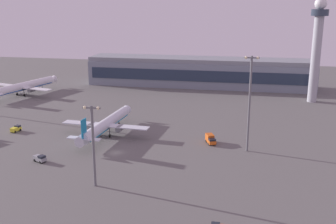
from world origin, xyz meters
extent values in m
plane|color=#605E5B|center=(0.00, 0.00, 0.00)|extent=(416.00, 416.00, 0.00)
cube|color=gray|center=(12.79, 114.88, 7.00)|extent=(129.08, 22.00, 14.00)
cube|color=#263347|center=(12.79, 103.68, 7.70)|extent=(123.92, 0.40, 6.16)
cube|color=gray|center=(12.79, 114.88, 15.20)|extent=(129.08, 19.80, 2.40)
cylinder|color=#A8A8B2|center=(72.21, 86.81, 20.69)|extent=(4.40, 4.40, 41.38)
cylinder|color=#2D3847|center=(72.21, 86.81, 42.88)|extent=(8.00, 8.00, 3.00)
sphere|color=silver|center=(72.21, 86.81, 46.90)|extent=(5.60, 5.60, 5.60)
cylinder|color=silver|center=(-9.33, 17.25, 4.24)|extent=(6.46, 37.44, 3.93)
cone|color=silver|center=(-7.98, 37.08, 4.24)|extent=(3.90, 2.73, 3.74)
cone|color=silver|center=(-10.69, -2.79, 4.24)|extent=(3.73, 3.13, 3.54)
cube|color=silver|center=(-9.40, 16.22, 4.04)|extent=(33.33, 6.38, 0.36)
cube|color=silver|center=(-10.56, -0.82, 4.45)|extent=(11.53, 3.25, 0.36)
cube|color=#1984B2|center=(-10.54, -0.51, 7.61)|extent=(0.54, 3.33, 6.73)
cylinder|color=slate|center=(-15.08, 16.60, 3.31)|extent=(2.53, 3.87, 2.28)
cylinder|color=slate|center=(-3.72, 15.83, 3.31)|extent=(2.53, 3.87, 2.28)
cube|color=#1984B2|center=(-9.33, 17.25, 3.16)|extent=(5.86, 34.44, 0.37)
cylinder|color=#333338|center=(-8.52, 29.14, 2.41)|extent=(0.29, 0.29, 3.67)
cylinder|color=black|center=(-8.52, 29.14, 0.57)|extent=(0.49, 1.16, 1.14)
cylinder|color=#333338|center=(-11.78, 14.82, 2.41)|extent=(0.29, 0.29, 3.67)
cylinder|color=black|center=(-11.78, 14.82, 0.57)|extent=(0.49, 1.16, 1.14)
cylinder|color=#333338|center=(-7.23, 14.51, 2.41)|extent=(0.29, 0.29, 3.67)
cylinder|color=black|center=(-7.23, 14.51, 0.57)|extent=(0.49, 1.16, 1.14)
cylinder|color=white|center=(-74.81, 72.01, 4.69)|extent=(14.76, 40.93, 4.35)
cone|color=white|center=(-69.18, 93.24, 4.69)|extent=(4.70, 3.71, 4.13)
cube|color=white|center=(-75.10, 70.90, 4.46)|extent=(36.56, 13.80, 0.40)
cylinder|color=slate|center=(-81.18, 72.51, 3.66)|extent=(3.49, 4.63, 2.52)
cylinder|color=slate|center=(-69.02, 69.29, 3.66)|extent=(3.49, 4.63, 2.52)
cube|color=#19479E|center=(-74.81, 72.01, 3.50)|extent=(13.49, 37.63, 0.41)
cylinder|color=#333338|center=(-71.43, 84.75, 2.66)|extent=(0.32, 0.32, 4.06)
cylinder|color=black|center=(-71.43, 84.75, 0.63)|extent=(0.76, 1.33, 1.26)
cylinder|color=#333338|center=(-77.97, 69.89, 2.66)|extent=(0.32, 0.32, 4.06)
cylinder|color=black|center=(-77.97, 69.89, 0.63)|extent=(0.76, 1.33, 1.26)
cylinder|color=#333338|center=(-73.11, 68.60, 2.66)|extent=(0.32, 0.32, 4.06)
cylinder|color=black|center=(-73.11, 68.60, 0.63)|extent=(0.76, 1.33, 1.26)
cube|color=gray|center=(-19.57, -12.58, 1.00)|extent=(2.72, 2.67, 1.10)
cube|color=#1E232D|center=(-19.57, -12.58, 1.90)|extent=(2.43, 2.42, 0.70)
cube|color=gray|center=(-21.31, -11.83, 1.15)|extent=(2.97, 2.72, 1.40)
cylinder|color=black|center=(-18.97, -11.91, 0.45)|extent=(0.95, 0.63, 0.90)
cylinder|color=black|center=(-19.64, -13.47, 0.45)|extent=(0.95, 0.63, 0.90)
cylinder|color=black|center=(-21.43, -10.85, 0.45)|extent=(0.95, 0.63, 0.90)
cylinder|color=black|center=(-22.11, -12.41, 0.45)|extent=(0.95, 0.63, 0.90)
cube|color=#D85919|center=(30.03, 13.84, 1.05)|extent=(3.28, 3.46, 1.20)
cube|color=#1E232D|center=(30.03, 13.84, 2.00)|extent=(2.97, 3.09, 0.70)
cube|color=#D85919|center=(29.07, 16.12, 1.75)|extent=(3.52, 4.21, 2.60)
cylinder|color=black|center=(31.15, 13.89, 0.45)|extent=(0.63, 0.95, 0.90)
cylinder|color=black|center=(29.21, 13.08, 0.45)|extent=(0.63, 0.95, 0.90)
cylinder|color=black|center=(29.79, 17.14, 0.45)|extent=(0.63, 0.95, 0.90)
cylinder|color=black|center=(27.85, 16.33, 0.45)|extent=(0.63, 0.95, 0.90)
cube|color=yellow|center=(-44.20, 14.60, 1.00)|extent=(2.36, 2.44, 1.10)
cube|color=#1E232D|center=(-44.20, 14.60, 1.90)|extent=(2.16, 2.17, 0.70)
cube|color=yellow|center=(-44.56, 12.75, 1.15)|extent=(2.34, 2.72, 1.40)
cylinder|color=black|center=(-44.98, 15.05, 0.45)|extent=(0.47, 0.94, 0.90)
cylinder|color=black|center=(-43.31, 14.73, 0.45)|extent=(0.47, 0.94, 0.90)
cylinder|color=black|center=(-45.49, 12.41, 0.45)|extent=(0.47, 0.94, 0.90)
cylinder|color=black|center=(-43.82, 12.09, 0.45)|extent=(0.47, 0.94, 0.90)
cylinder|color=slate|center=(42.03, 10.25, 15.76)|extent=(0.70, 0.70, 31.52)
cube|color=slate|center=(42.03, 10.25, 30.92)|extent=(4.80, 0.40, 0.40)
sphere|color=#F9EAB2|center=(40.23, 10.25, 30.92)|extent=(0.90, 0.90, 0.90)
sphere|color=#F9EAB2|center=(43.83, 10.25, 30.92)|extent=(0.90, 0.90, 0.90)
cylinder|color=slate|center=(2.54, -24.77, 11.13)|extent=(0.70, 0.70, 22.25)
cube|color=slate|center=(2.54, -24.77, 21.65)|extent=(4.80, 0.40, 0.40)
sphere|color=#F9EAB2|center=(0.74, -24.77, 21.65)|extent=(0.90, 0.90, 0.90)
sphere|color=#F9EAB2|center=(4.34, -24.77, 21.65)|extent=(0.90, 0.90, 0.90)
camera|label=1|loc=(41.80, -119.32, 47.86)|focal=43.60mm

